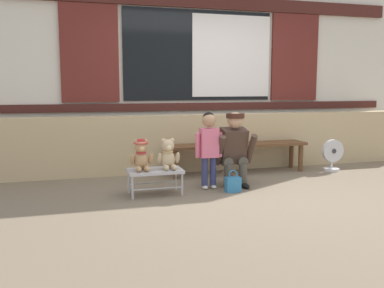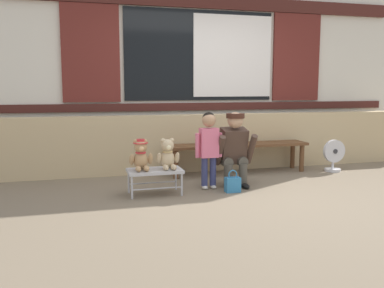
# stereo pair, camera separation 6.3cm
# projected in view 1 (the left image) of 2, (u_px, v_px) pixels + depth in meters

# --- Properties ---
(ground_plane) EXTENTS (60.00, 60.00, 0.00)m
(ground_plane) POSITION_uv_depth(u_px,v_px,m) (243.00, 191.00, 5.16)
(ground_plane) COLOR #756651
(brick_low_wall) EXTENTS (7.16, 0.25, 0.85)m
(brick_low_wall) POSITION_uv_depth(u_px,v_px,m) (207.00, 142.00, 6.46)
(brick_low_wall) COLOR tan
(brick_low_wall) RESTS_ON ground
(shop_facade) EXTENTS (7.30, 0.26, 3.79)m
(shop_facade) POSITION_uv_depth(u_px,v_px,m) (197.00, 47.00, 6.76)
(shop_facade) COLOR silver
(shop_facade) RESTS_ON ground
(wooden_bench_long) EXTENTS (2.10, 0.40, 0.44)m
(wooden_bench_long) POSITION_uv_depth(u_px,v_px,m) (237.00, 148.00, 6.22)
(wooden_bench_long) COLOR brown
(wooden_bench_long) RESTS_ON ground
(small_display_bench) EXTENTS (0.64, 0.36, 0.30)m
(small_display_bench) POSITION_uv_depth(u_px,v_px,m) (155.00, 172.00, 4.98)
(small_display_bench) COLOR #BCBCC1
(small_display_bench) RESTS_ON ground
(teddy_bear_with_hat) EXTENTS (0.28, 0.27, 0.36)m
(teddy_bear_with_hat) POSITION_uv_depth(u_px,v_px,m) (141.00, 156.00, 4.92)
(teddy_bear_with_hat) COLOR tan
(teddy_bear_with_hat) RESTS_ON small_display_bench
(teddy_bear_plain) EXTENTS (0.28, 0.26, 0.36)m
(teddy_bear_plain) POSITION_uv_depth(u_px,v_px,m) (168.00, 155.00, 5.00)
(teddy_bear_plain) COLOR #CCB289
(teddy_bear_plain) RESTS_ON small_display_bench
(child_standing) EXTENTS (0.35, 0.18, 0.96)m
(child_standing) POSITION_uv_depth(u_px,v_px,m) (209.00, 142.00, 5.22)
(child_standing) COLOR navy
(child_standing) RESTS_ON ground
(adult_crouching) EXTENTS (0.50, 0.49, 0.95)m
(adult_crouching) POSITION_uv_depth(u_px,v_px,m) (234.00, 149.00, 5.40)
(adult_crouching) COLOR #4C473D
(adult_crouching) RESTS_ON ground
(handbag_on_ground) EXTENTS (0.18, 0.11, 0.27)m
(handbag_on_ground) POSITION_uv_depth(u_px,v_px,m) (233.00, 184.00, 5.12)
(handbag_on_ground) COLOR teal
(handbag_on_ground) RESTS_ON ground
(floor_fan) EXTENTS (0.34, 0.24, 0.48)m
(floor_fan) POSITION_uv_depth(u_px,v_px,m) (332.00, 155.00, 6.37)
(floor_fan) COLOR silver
(floor_fan) RESTS_ON ground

